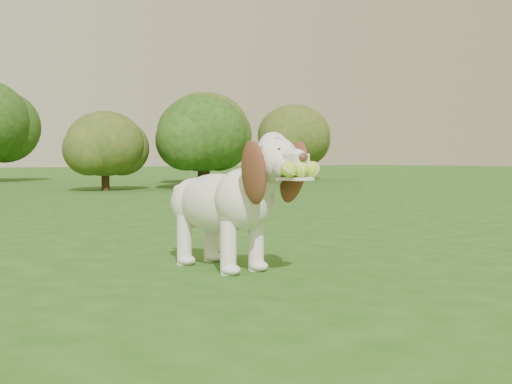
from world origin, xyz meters
TOP-DOWN VIEW (x-y plane):
  - ground at (0.00, 0.00)m, footprint 80.00×80.00m
  - dog at (-0.56, 0.22)m, footprint 0.41×1.08m
  - shrub_c at (1.99, 8.37)m, footprint 1.37×1.37m
  - shrub_h at (8.33, 11.00)m, footprint 1.95×1.95m
  - shrub_d at (3.83, 8.10)m, footprint 1.73×1.73m
  - shrub_f at (5.21, 10.35)m, footprint 2.04×2.04m

SIDE VIEW (x-z plane):
  - ground at x=0.00m, z-range 0.00..0.00m
  - dog at x=-0.56m, z-range 0.02..0.72m
  - shrub_c at x=1.99m, z-range 0.13..1.55m
  - shrub_d at x=3.83m, z-range 0.16..1.95m
  - shrub_h at x=8.33m, z-range 0.18..2.19m
  - shrub_f at x=5.21m, z-range 0.19..2.30m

